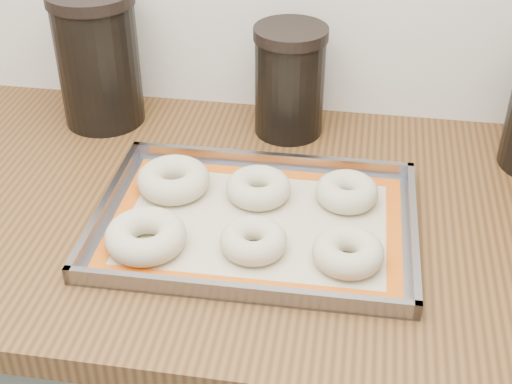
% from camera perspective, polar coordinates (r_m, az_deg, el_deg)
% --- Properties ---
extents(countertop, '(3.06, 0.68, 0.04)m').
position_cam_1_polar(countertop, '(1.09, 5.06, -2.44)').
color(countertop, brown).
rests_on(countertop, cabinet).
extents(baking_tray, '(0.47, 0.34, 0.03)m').
position_cam_1_polar(baking_tray, '(1.04, 0.00, -2.41)').
color(baking_tray, gray).
rests_on(baking_tray, countertop).
extents(baking_mat, '(0.42, 0.30, 0.00)m').
position_cam_1_polar(baking_mat, '(1.04, 0.00, -2.50)').
color(baking_mat, '#C6B793').
rests_on(baking_mat, baking_tray).
extents(bagel_front_left, '(0.13, 0.13, 0.04)m').
position_cam_1_polar(bagel_front_left, '(1.00, -8.82, -3.51)').
color(bagel_front_left, beige).
rests_on(bagel_front_left, baking_mat).
extents(bagel_front_mid, '(0.10, 0.10, 0.03)m').
position_cam_1_polar(bagel_front_mid, '(0.98, -0.21, -3.92)').
color(bagel_front_mid, beige).
rests_on(bagel_front_mid, baking_mat).
extents(bagel_front_right, '(0.11, 0.11, 0.04)m').
position_cam_1_polar(bagel_front_right, '(0.97, 7.37, -4.80)').
color(bagel_front_right, beige).
rests_on(bagel_front_right, baking_mat).
extents(bagel_back_left, '(0.13, 0.13, 0.04)m').
position_cam_1_polar(bagel_back_left, '(1.11, -6.63, 0.99)').
color(bagel_back_left, beige).
rests_on(bagel_back_left, baking_mat).
extents(bagel_back_mid, '(0.12, 0.12, 0.04)m').
position_cam_1_polar(bagel_back_mid, '(1.08, 0.19, 0.35)').
color(bagel_back_mid, beige).
rests_on(bagel_back_mid, baking_mat).
extents(bagel_back_right, '(0.12, 0.12, 0.04)m').
position_cam_1_polar(bagel_back_right, '(1.08, 7.28, 0.01)').
color(bagel_back_right, beige).
rests_on(bagel_back_right, baking_mat).
extents(canister_left, '(0.15, 0.15, 0.24)m').
position_cam_1_polar(canister_left, '(1.29, -12.52, 10.41)').
color(canister_left, black).
rests_on(canister_left, countertop).
extents(canister_mid, '(0.13, 0.13, 0.19)m').
position_cam_1_polar(canister_mid, '(1.23, 2.70, 8.88)').
color(canister_mid, black).
rests_on(canister_mid, countertop).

